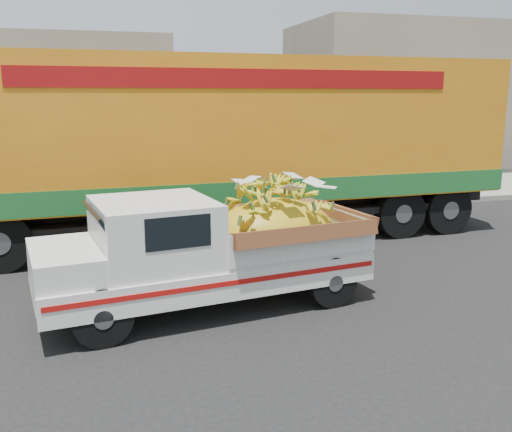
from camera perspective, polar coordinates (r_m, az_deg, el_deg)
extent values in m
plane|color=black|center=(7.83, -2.83, -10.95)|extent=(100.00, 100.00, 0.00)
cube|color=gray|center=(14.51, -9.04, 0.03)|extent=(60.00, 0.25, 0.15)
cube|color=gray|center=(16.56, -9.89, 1.47)|extent=(60.00, 4.00, 0.14)
cube|color=gray|center=(27.87, 18.76, 11.31)|extent=(14.00, 6.00, 6.00)
cylinder|color=black|center=(7.37, -15.13, -9.72)|extent=(0.78, 0.33, 0.76)
cylinder|color=black|center=(8.73, -16.74, -6.35)|extent=(0.78, 0.33, 0.76)
cylinder|color=black|center=(8.47, 7.59, -6.50)|extent=(0.78, 0.33, 0.76)
cylinder|color=black|center=(9.68, 3.01, -4.03)|extent=(0.78, 0.33, 0.76)
cube|color=silver|center=(8.34, -5.11, -5.47)|extent=(4.91, 2.40, 0.39)
cube|color=#A50F0C|center=(7.56, -2.95, -6.80)|extent=(4.55, 0.72, 0.07)
cube|color=silver|center=(7.96, -21.13, -7.92)|extent=(0.35, 1.66, 0.14)
cube|color=silver|center=(7.84, -18.59, -4.35)|extent=(1.09, 1.71, 0.36)
cube|color=silver|center=(7.97, -10.12, -1.63)|extent=(1.78, 1.85, 0.90)
cube|color=black|center=(7.18, -7.76, -1.66)|extent=(0.84, 0.14, 0.42)
cube|color=silver|center=(8.67, 2.34, -1.66)|extent=(2.53, 2.03, 0.51)
ellipsoid|color=orange|center=(8.65, 1.74, -2.40)|extent=(2.26, 1.66, 1.28)
cylinder|color=black|center=(13.43, 18.53, 0.65)|extent=(1.11, 0.37, 1.10)
cylinder|color=black|center=(15.05, 14.02, 2.09)|extent=(1.11, 0.37, 1.10)
cylinder|color=black|center=(12.76, 14.19, 0.33)|extent=(1.11, 0.37, 1.10)
cylinder|color=black|center=(14.45, 9.98, 1.87)|extent=(1.11, 0.37, 1.10)
cylinder|color=black|center=(10.89, -24.26, -2.35)|extent=(1.11, 0.37, 1.10)
cylinder|color=black|center=(12.84, -23.40, -0.22)|extent=(1.11, 0.37, 1.10)
cube|color=black|center=(12.19, -2.40, 1.27)|extent=(12.03, 1.55, 0.36)
cube|color=orange|center=(12.00, -2.47, 8.80)|extent=(11.86, 3.03, 2.84)
cube|color=#1B6027|center=(12.12, -2.42, 3.26)|extent=(11.92, 3.06, 0.45)
cube|color=maroon|center=(10.77, -0.64, 13.60)|extent=(8.39, 0.40, 0.35)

